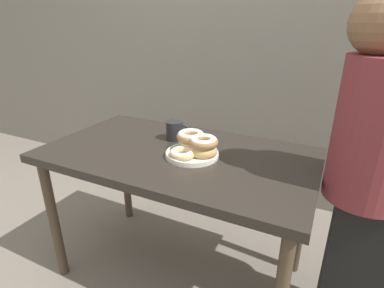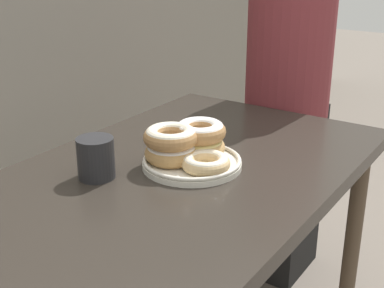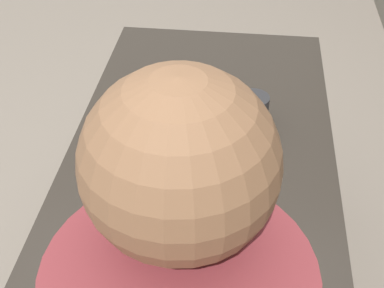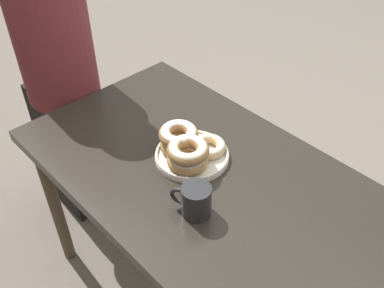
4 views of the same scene
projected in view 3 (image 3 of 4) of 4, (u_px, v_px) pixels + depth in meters
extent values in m
cube|color=#28231E|center=(202.00, 147.00, 1.48)|extent=(1.28, 0.72, 0.04)
cylinder|color=#473828|center=(143.00, 121.00, 2.19)|extent=(0.05, 0.05, 0.70)
cylinder|color=#473828|center=(290.00, 131.00, 2.13)|extent=(0.05, 0.05, 0.70)
cylinder|color=silver|center=(192.00, 160.00, 1.40)|extent=(0.24, 0.24, 0.01)
torus|color=silver|center=(192.00, 156.00, 1.39)|extent=(0.24, 0.24, 0.01)
torus|color=tan|center=(194.00, 165.00, 1.34)|extent=(0.18, 0.18, 0.04)
torus|color=#E0D17F|center=(194.00, 163.00, 1.34)|extent=(0.17, 0.17, 0.03)
torus|color=#B2844C|center=(210.00, 146.00, 1.40)|extent=(0.17, 0.17, 0.04)
torus|color=white|center=(210.00, 144.00, 1.39)|extent=(0.16, 0.16, 0.03)
torus|color=#D6B27A|center=(173.00, 146.00, 1.41)|extent=(0.17, 0.17, 0.03)
torus|color=silver|center=(173.00, 144.00, 1.40)|extent=(0.15, 0.15, 0.03)
torus|color=#9E7042|center=(194.00, 153.00, 1.32)|extent=(0.14, 0.14, 0.04)
torus|color=white|center=(194.00, 151.00, 1.31)|extent=(0.13, 0.13, 0.03)
torus|color=#9E7042|center=(210.00, 133.00, 1.37)|extent=(0.19, 0.19, 0.04)
torus|color=silver|center=(210.00, 131.00, 1.37)|extent=(0.18, 0.18, 0.03)
cylinder|color=#232326|center=(253.00, 111.00, 1.49)|extent=(0.09, 0.09, 0.10)
cylinder|color=#382114|center=(254.00, 99.00, 1.47)|extent=(0.07, 0.07, 0.00)
torus|color=#232326|center=(260.00, 121.00, 1.46)|extent=(0.06, 0.04, 0.06)
sphere|color=brown|center=(180.00, 164.00, 0.54)|extent=(0.21, 0.21, 0.21)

